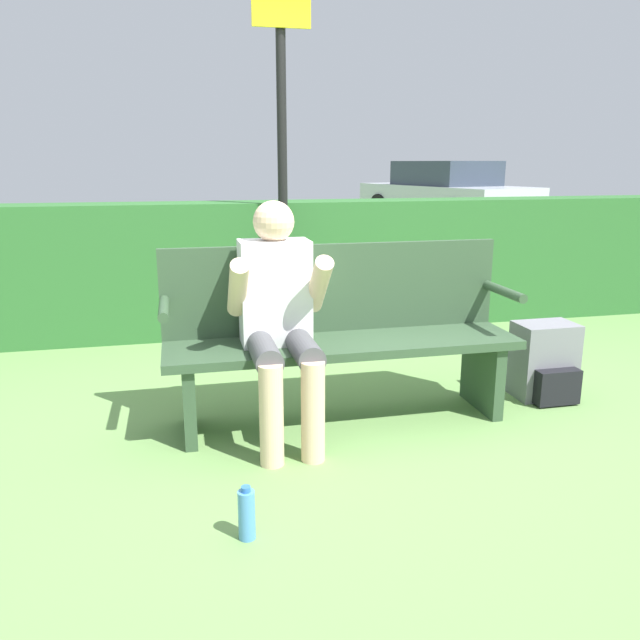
{
  "coord_description": "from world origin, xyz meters",
  "views": [
    {
      "loc": [
        -0.82,
        -3.01,
        1.35
      ],
      "look_at": [
        -0.15,
        -0.1,
        0.59
      ],
      "focal_mm": 35.0,
      "sensor_mm": 36.0,
      "label": 1
    }
  ],
  "objects": [
    {
      "name": "hedge_back",
      "position": [
        0.0,
        1.97,
        0.52
      ],
      "size": [
        12.0,
        0.45,
        1.05
      ],
      "color": "#2D662D",
      "rests_on": "ground"
    },
    {
      "name": "water_bottle",
      "position": [
        -0.63,
        -0.97,
        0.1
      ],
      "size": [
        0.06,
        0.06,
        0.21
      ],
      "color": "#4C8CCC",
      "rests_on": "ground"
    },
    {
      "name": "park_bench",
      "position": [
        0.0,
        0.07,
        0.47
      ],
      "size": [
        1.85,
        0.45,
        0.93
      ],
      "color": "#334C33",
      "rests_on": "ground"
    },
    {
      "name": "person_seated",
      "position": [
        -0.35,
        -0.07,
        0.64
      ],
      "size": [
        0.48,
        0.62,
        1.17
      ],
      "color": "silver",
      "rests_on": "ground"
    },
    {
      "name": "backpack",
      "position": [
        1.24,
        0.08,
        0.21
      ],
      "size": [
        0.34,
        0.32,
        0.44
      ],
      "color": "slate",
      "rests_on": "ground"
    },
    {
      "name": "parked_car",
      "position": [
        5.14,
        10.32,
        0.65
      ],
      "size": [
        2.86,
        4.71,
        1.38
      ],
      "rotation": [
        0.0,
        0.0,
        1.84
      ],
      "color": "#B7BCC6",
      "rests_on": "ground"
    },
    {
      "name": "ground_plane",
      "position": [
        0.0,
        0.0,
        0.0
      ],
      "size": [
        40.0,
        40.0,
        0.0
      ],
      "primitive_type": "plane",
      "color": "#668E4C"
    },
    {
      "name": "signpost",
      "position": [
        -0.04,
        1.6,
        1.45
      ],
      "size": [
        0.41,
        0.09,
        2.54
      ],
      "color": "black",
      "rests_on": "ground"
    }
  ]
}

